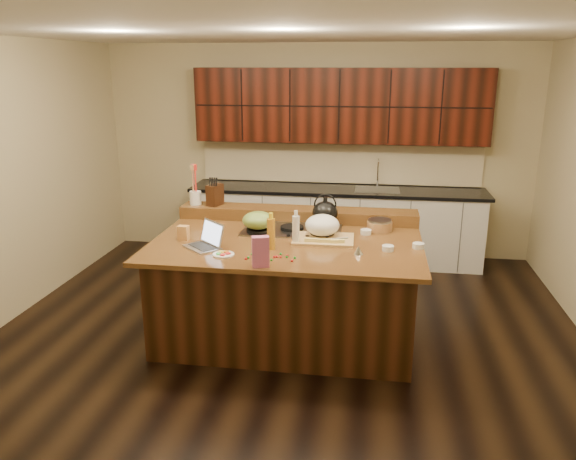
# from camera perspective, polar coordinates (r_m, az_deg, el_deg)

# --- Properties ---
(room) EXTENTS (5.52, 5.02, 2.72)m
(room) POSITION_cam_1_polar(r_m,az_deg,el_deg) (4.93, -0.09, 3.74)
(room) COLOR black
(room) RESTS_ON ground
(island) EXTENTS (2.40, 1.60, 0.92)m
(island) POSITION_cam_1_polar(r_m,az_deg,el_deg) (5.20, -0.08, -5.83)
(island) COLOR black
(island) RESTS_ON ground
(back_ledge) EXTENTS (2.40, 0.30, 0.12)m
(back_ledge) POSITION_cam_1_polar(r_m,az_deg,el_deg) (5.69, 0.99, 1.64)
(back_ledge) COLOR black
(back_ledge) RESTS_ON island
(cooktop) EXTENTS (0.92, 0.52, 0.05)m
(cooktop) POSITION_cam_1_polar(r_m,az_deg,el_deg) (5.32, 0.41, 0.09)
(cooktop) COLOR gray
(cooktop) RESTS_ON island
(back_counter) EXTENTS (3.70, 0.66, 2.40)m
(back_counter) POSITION_cam_1_polar(r_m,az_deg,el_deg) (7.14, 5.05, 4.66)
(back_counter) COLOR silver
(back_counter) RESTS_ON ground
(kettle) EXTENTS (0.27, 0.27, 0.22)m
(kettle) POSITION_cam_1_polar(r_m,az_deg,el_deg) (5.38, 3.78, 1.77)
(kettle) COLOR black
(kettle) RESTS_ON cooktop
(green_bowl) EXTENTS (0.32, 0.32, 0.16)m
(green_bowl) POSITION_cam_1_polar(r_m,az_deg,el_deg) (5.22, -3.06, 0.99)
(green_bowl) COLOR olive
(green_bowl) RESTS_ON cooktop
(laptop) EXTENTS (0.40, 0.39, 0.22)m
(laptop) POSITION_cam_1_polar(r_m,az_deg,el_deg) (4.88, -8.26, -1.08)
(laptop) COLOR #B7B7BC
(laptop) RESTS_ON island
(oil_bottle) EXTENTS (0.07, 0.07, 0.27)m
(oil_bottle) POSITION_cam_1_polar(r_m,az_deg,el_deg) (4.76, -1.73, -0.41)
(oil_bottle) COLOR #C18722
(oil_bottle) RESTS_ON island
(vinegar_bottle) EXTENTS (0.08, 0.08, 0.25)m
(vinegar_bottle) POSITION_cam_1_polar(r_m,az_deg,el_deg) (4.91, 0.80, 0.01)
(vinegar_bottle) COLOR silver
(vinegar_bottle) RESTS_ON island
(wooden_tray) EXTENTS (0.55, 0.44, 0.22)m
(wooden_tray) POSITION_cam_1_polar(r_m,az_deg,el_deg) (5.07, 3.53, 0.17)
(wooden_tray) COLOR tan
(wooden_tray) RESTS_ON island
(ramekin_a) EXTENTS (0.12, 0.12, 0.04)m
(ramekin_a) POSITION_cam_1_polar(r_m,az_deg,el_deg) (4.83, 10.12, -1.83)
(ramekin_a) COLOR white
(ramekin_a) RESTS_ON island
(ramekin_b) EXTENTS (0.10, 0.10, 0.04)m
(ramekin_b) POSITION_cam_1_polar(r_m,az_deg,el_deg) (4.94, 13.10, -1.57)
(ramekin_b) COLOR white
(ramekin_b) RESTS_ON island
(ramekin_c) EXTENTS (0.13, 0.13, 0.04)m
(ramekin_c) POSITION_cam_1_polar(r_m,az_deg,el_deg) (5.26, 7.92, -0.19)
(ramekin_c) COLOR white
(ramekin_c) RESTS_ON island
(strainer_bowl) EXTENTS (0.32, 0.32, 0.09)m
(strainer_bowl) POSITION_cam_1_polar(r_m,az_deg,el_deg) (5.39, 9.28, 0.40)
(strainer_bowl) COLOR #996B3F
(strainer_bowl) RESTS_ON island
(kitchen_timer) EXTENTS (0.10, 0.10, 0.07)m
(kitchen_timer) POSITION_cam_1_polar(r_m,az_deg,el_deg) (4.70, 7.17, -2.05)
(kitchen_timer) COLOR silver
(kitchen_timer) RESTS_ON island
(pink_bag) EXTENTS (0.15, 0.11, 0.25)m
(pink_bag) POSITION_cam_1_polar(r_m,az_deg,el_deg) (4.36, -2.81, -2.22)
(pink_bag) COLOR #BA5783
(pink_bag) RESTS_ON island
(candy_plate) EXTENTS (0.23, 0.23, 0.01)m
(candy_plate) POSITION_cam_1_polar(r_m,az_deg,el_deg) (4.68, -6.57, -2.48)
(candy_plate) COLOR white
(candy_plate) RESTS_ON island
(package_box) EXTENTS (0.10, 0.08, 0.13)m
(package_box) POSITION_cam_1_polar(r_m,az_deg,el_deg) (5.11, -10.58, -0.30)
(package_box) COLOR #D9974C
(package_box) RESTS_ON island
(utensil_crock) EXTENTS (0.14, 0.14, 0.14)m
(utensil_crock) POSITION_cam_1_polar(r_m,az_deg,el_deg) (5.90, -9.38, 3.25)
(utensil_crock) COLOR white
(utensil_crock) RESTS_ON back_ledge
(knife_block) EXTENTS (0.16, 0.20, 0.21)m
(knife_block) POSITION_cam_1_polar(r_m,az_deg,el_deg) (5.83, -7.43, 3.55)
(knife_block) COLOR black
(knife_block) RESTS_ON back_ledge
(gumdrop_0) EXTENTS (0.02, 0.02, 0.02)m
(gumdrop_0) POSITION_cam_1_polar(r_m,az_deg,el_deg) (4.58, -1.39, -2.73)
(gumdrop_0) COLOR red
(gumdrop_0) RESTS_ON island
(gumdrop_1) EXTENTS (0.02, 0.02, 0.02)m
(gumdrop_1) POSITION_cam_1_polar(r_m,az_deg,el_deg) (4.56, 0.70, -2.83)
(gumdrop_1) COLOR #198C26
(gumdrop_1) RESTS_ON island
(gumdrop_2) EXTENTS (0.02, 0.02, 0.02)m
(gumdrop_2) POSITION_cam_1_polar(r_m,az_deg,el_deg) (4.49, 0.42, -3.14)
(gumdrop_2) COLOR red
(gumdrop_2) RESTS_ON island
(gumdrop_3) EXTENTS (0.02, 0.02, 0.02)m
(gumdrop_3) POSITION_cam_1_polar(r_m,az_deg,el_deg) (4.65, -0.75, -2.44)
(gumdrop_3) COLOR #198C26
(gumdrop_3) RESTS_ON island
(gumdrop_4) EXTENTS (0.02, 0.02, 0.02)m
(gumdrop_4) POSITION_cam_1_polar(r_m,az_deg,el_deg) (4.55, -4.29, -2.92)
(gumdrop_4) COLOR red
(gumdrop_4) RESTS_ON island
(gumdrop_5) EXTENTS (0.02, 0.02, 0.02)m
(gumdrop_5) POSITION_cam_1_polar(r_m,az_deg,el_deg) (4.58, -4.08, -2.80)
(gumdrop_5) COLOR #198C26
(gumdrop_5) RESTS_ON island
(gumdrop_6) EXTENTS (0.02, 0.02, 0.02)m
(gumdrop_6) POSITION_cam_1_polar(r_m,az_deg,el_deg) (4.61, -0.08, -2.62)
(gumdrop_6) COLOR red
(gumdrop_6) RESTS_ON island
(gumdrop_7) EXTENTS (0.02, 0.02, 0.02)m
(gumdrop_7) POSITION_cam_1_polar(r_m,az_deg,el_deg) (4.58, -4.07, -2.79)
(gumdrop_7) COLOR #198C26
(gumdrop_7) RESTS_ON island
(gumdrop_8) EXTENTS (0.02, 0.02, 0.02)m
(gumdrop_8) POSITION_cam_1_polar(r_m,az_deg,el_deg) (4.59, -4.10, -2.75)
(gumdrop_8) COLOR red
(gumdrop_8) RESTS_ON island
(gumdrop_9) EXTENTS (0.02, 0.02, 0.02)m
(gumdrop_9) POSITION_cam_1_polar(r_m,az_deg,el_deg) (4.51, -1.70, -3.06)
(gumdrop_9) COLOR #198C26
(gumdrop_9) RESTS_ON island
(gumdrop_10) EXTENTS (0.02, 0.02, 0.02)m
(gumdrop_10) POSITION_cam_1_polar(r_m,az_deg,el_deg) (4.51, -2.83, -3.10)
(gumdrop_10) COLOR red
(gumdrop_10) RESTS_ON island
(gumdrop_11) EXTENTS (0.02, 0.02, 0.02)m
(gumdrop_11) POSITION_cam_1_polar(r_m,az_deg,el_deg) (4.58, -0.11, -2.74)
(gumdrop_11) COLOR #198C26
(gumdrop_11) RESTS_ON island
(gumdrop_12) EXTENTS (0.02, 0.02, 0.02)m
(gumdrop_12) POSITION_cam_1_polar(r_m,az_deg,el_deg) (4.59, -1.16, -2.71)
(gumdrop_12) COLOR red
(gumdrop_12) RESTS_ON island
(gumdrop_13) EXTENTS (0.02, 0.02, 0.02)m
(gumdrop_13) POSITION_cam_1_polar(r_m,az_deg,el_deg) (4.66, -3.68, -2.45)
(gumdrop_13) COLOR #198C26
(gumdrop_13) RESTS_ON island
(gumdrop_14) EXTENTS (0.02, 0.02, 0.02)m
(gumdrop_14) POSITION_cam_1_polar(r_m,az_deg,el_deg) (4.58, -0.76, -2.73)
(gumdrop_14) COLOR red
(gumdrop_14) RESTS_ON island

